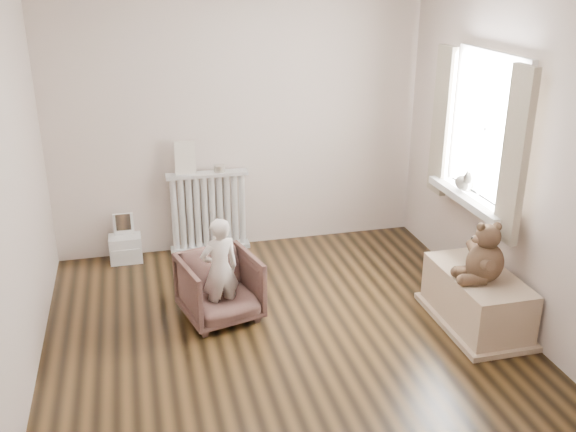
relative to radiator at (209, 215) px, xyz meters
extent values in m
cube|color=black|center=(0.34, -1.68, -0.39)|extent=(3.60, 3.60, 0.01)
cube|color=beige|center=(0.34, 0.12, 0.91)|extent=(3.60, 0.02, 2.60)
cube|color=beige|center=(0.34, -3.48, 0.91)|extent=(3.60, 0.02, 2.60)
cube|color=beige|center=(-1.46, -1.68, 0.91)|extent=(0.02, 3.60, 2.60)
cube|color=beige|center=(2.14, -1.68, 0.91)|extent=(0.02, 3.60, 2.60)
cube|color=white|center=(2.10, -1.38, 1.06)|extent=(0.03, 0.90, 1.10)
cube|color=silver|center=(2.01, -1.38, 0.48)|extent=(0.22, 1.10, 0.06)
cube|color=#BCB096|center=(1.99, -1.95, 1.00)|extent=(0.06, 0.26, 1.30)
cube|color=#BCB096|center=(1.99, -0.81, 1.00)|extent=(0.06, 0.26, 1.30)
cube|color=silver|center=(0.00, 0.00, 0.00)|extent=(0.78, 0.15, 0.82)
cube|color=beige|center=(-0.20, 0.00, 0.59)|extent=(0.19, 0.02, 0.32)
cylinder|color=#A59E8C|center=(0.12, 0.00, 0.46)|extent=(0.11, 0.11, 0.06)
cube|color=silver|center=(-0.82, -0.03, -0.11)|extent=(0.30, 0.21, 0.47)
imported|color=#52342D|center=(-0.09, -1.31, -0.12)|extent=(0.70, 0.71, 0.54)
imported|color=silver|center=(-0.09, -1.36, 0.06)|extent=(0.36, 0.28, 0.86)
cube|color=#CAB393|center=(1.86, -1.89, -0.19)|extent=(0.50, 0.94, 0.44)
camera|label=1|loc=(-0.66, -5.86, 2.29)|focal=40.00mm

